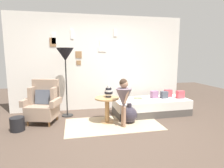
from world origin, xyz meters
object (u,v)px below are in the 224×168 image
at_px(vase_striped, 109,92).
at_px(book_on_daybed, 138,98).
at_px(person_child, 124,97).
at_px(armchair, 43,103).
at_px(daybed, 151,106).
at_px(floor_lamp, 65,57).
at_px(magazine_basket, 17,124).
at_px(side_table, 107,105).
at_px(demijohn_near, 129,115).

distance_m(vase_striped, book_on_daybed, 1.02).
distance_m(vase_striped, person_child, 0.43).
distance_m(armchair, daybed, 2.65).
xyz_separation_m(vase_striped, person_child, (0.26, -0.35, -0.04)).
height_order(armchair, book_on_daybed, armchair).
bearing_deg(person_child, book_on_daybed, 53.37).
height_order(armchair, person_child, person_child).
relative_size(floor_lamp, magazine_basket, 6.04).
height_order(armchair, vase_striped, armchair).
bearing_deg(magazine_basket, book_on_daybed, 11.89).
height_order(person_child, magazine_basket, person_child).
bearing_deg(magazine_basket, person_child, -6.16).
relative_size(daybed, side_table, 3.29).
bearing_deg(floor_lamp, book_on_daybed, -5.76).
bearing_deg(book_on_daybed, floor_lamp, 174.24).
distance_m(daybed, person_child, 1.25).
distance_m(person_child, book_on_daybed, 1.05).
height_order(armchair, demijohn_near, armchair).
height_order(person_child, book_on_daybed, person_child).
relative_size(side_table, magazine_basket, 2.08).
relative_size(side_table, floor_lamp, 0.34).
bearing_deg(vase_striped, daybed, 16.54).
relative_size(armchair, side_table, 1.67).
bearing_deg(demijohn_near, daybed, 33.52).
distance_m(side_table, person_child, 0.50).
xyz_separation_m(side_table, floor_lamp, (-0.90, 0.67, 1.06)).
relative_size(daybed, demijohn_near, 4.23).
relative_size(book_on_daybed, magazine_basket, 0.79).
height_order(daybed, floor_lamp, floor_lamp).
height_order(side_table, person_child, person_child).
distance_m(floor_lamp, person_child, 1.76).
xyz_separation_m(daybed, floor_lamp, (-2.13, 0.30, 1.28)).
bearing_deg(armchair, floor_lamp, 32.94).
height_order(armchair, magazine_basket, armchair).
height_order(armchair, daybed, armchair).
bearing_deg(side_table, magazine_basket, -177.21).
relative_size(armchair, magazine_basket, 3.46).
height_order(vase_striped, magazine_basket, vase_striped).
relative_size(floor_lamp, book_on_daybed, 7.69).
xyz_separation_m(armchair, book_on_daybed, (2.31, 0.15, -0.02)).
height_order(side_table, demijohn_near, side_table).
xyz_separation_m(floor_lamp, book_on_daybed, (1.80, -0.18, -1.06)).
distance_m(floor_lamp, demijohn_near, 2.05).
xyz_separation_m(daybed, book_on_daybed, (-0.32, 0.12, 0.22)).
height_order(person_child, demijohn_near, person_child).
distance_m(side_table, magazine_basket, 1.89).
bearing_deg(armchair, side_table, -13.74).
bearing_deg(armchair, book_on_daybed, 3.65).
xyz_separation_m(daybed, person_child, (-0.93, -0.70, 0.46)).
xyz_separation_m(person_child, book_on_daybed, (0.61, 0.82, -0.24)).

